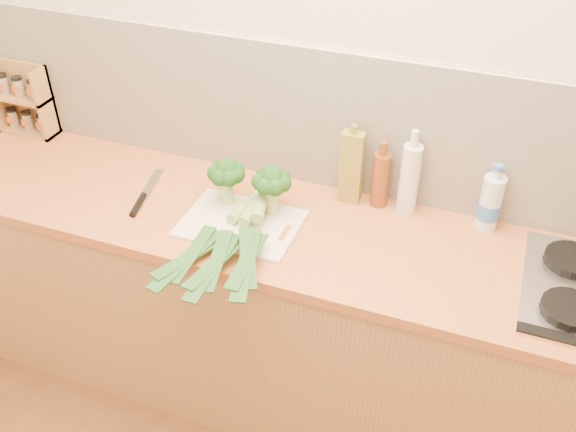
# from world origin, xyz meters

# --- Properties ---
(room_shell) EXTENTS (3.50, 3.50, 3.50)m
(room_shell) POSITION_xyz_m (0.00, 1.49, 1.17)
(room_shell) COLOR beige
(room_shell) RESTS_ON ground
(counter) EXTENTS (3.20, 0.62, 0.90)m
(counter) POSITION_xyz_m (0.00, 1.20, 0.45)
(counter) COLOR #AF7349
(counter) RESTS_ON ground
(chopping_board) EXTENTS (0.41, 0.30, 0.01)m
(chopping_board) POSITION_xyz_m (-0.22, 1.14, 0.91)
(chopping_board) COLOR white
(chopping_board) RESTS_ON counter
(broccoli_left) EXTENTS (0.13, 0.14, 0.18)m
(broccoli_left) POSITION_xyz_m (-0.31, 1.23, 1.04)
(broccoli_left) COLOR #B0C975
(broccoli_left) RESTS_ON chopping_board
(broccoli_right) EXTENTS (0.14, 0.14, 0.19)m
(broccoli_right) POSITION_xyz_m (-0.14, 1.24, 1.04)
(broccoli_right) COLOR #B0C975
(broccoli_right) RESTS_ON chopping_board
(leek_front) EXTENTS (0.19, 0.69, 0.04)m
(leek_front) POSITION_xyz_m (-0.24, 1.12, 0.94)
(leek_front) COLOR white
(leek_front) RESTS_ON chopping_board
(leek_mid) EXTENTS (0.10, 0.66, 0.04)m
(leek_mid) POSITION_xyz_m (-0.19, 1.09, 0.95)
(leek_mid) COLOR white
(leek_mid) RESTS_ON chopping_board
(leek_back) EXTENTS (0.21, 0.62, 0.04)m
(leek_back) POSITION_xyz_m (-0.14, 1.09, 0.97)
(leek_back) COLOR white
(leek_back) RESTS_ON chopping_board
(chefs_knife) EXTENTS (0.10, 0.32, 0.02)m
(chefs_knife) POSITION_xyz_m (-0.62, 1.15, 0.91)
(chefs_knife) COLOR silver
(chefs_knife) RESTS_ON counter
(spice_rack) EXTENTS (0.26, 0.10, 0.31)m
(spice_rack) POSITION_xyz_m (-1.35, 1.44, 1.04)
(spice_rack) COLOR #B3884C
(spice_rack) RESTS_ON counter
(oil_tin) EXTENTS (0.08, 0.05, 0.31)m
(oil_tin) POSITION_xyz_m (0.09, 1.43, 1.04)
(oil_tin) COLOR olive
(oil_tin) RESTS_ON counter
(glass_bottle) EXTENTS (0.07, 0.07, 0.33)m
(glass_bottle) POSITION_xyz_m (0.30, 1.43, 1.04)
(glass_bottle) COLOR silver
(glass_bottle) RESTS_ON counter
(amber_bottle) EXTENTS (0.06, 0.06, 0.26)m
(amber_bottle) POSITION_xyz_m (0.20, 1.44, 1.01)
(amber_bottle) COLOR brown
(amber_bottle) RESTS_ON counter
(water_bottle) EXTENTS (0.08, 0.08, 0.23)m
(water_bottle) POSITION_xyz_m (0.59, 1.44, 1.00)
(water_bottle) COLOR silver
(water_bottle) RESTS_ON counter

